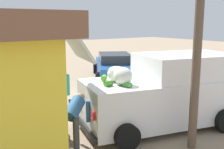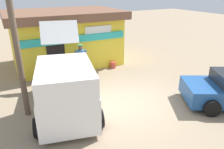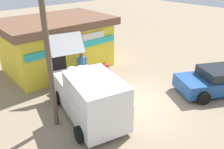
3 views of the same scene
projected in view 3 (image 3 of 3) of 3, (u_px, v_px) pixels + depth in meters
The scene contains 9 objects.
ground_plane at pixel (142, 98), 11.23m from camera, with size 60.00×60.00×0.00m, color gray.
storefront_bar at pixel (57, 43), 13.96m from camera, with size 6.53×4.64×3.12m.
delivery_van at pixel (89, 95), 9.47m from camera, with size 2.97×5.17×2.97m.
parked_sedan at pixel (221, 80), 11.61m from camera, with size 4.74×3.70×1.29m.
vendor_standing at pixel (82, 65), 12.49m from camera, with size 0.55×0.43×1.71m.
customer_bending at pixel (63, 77), 11.59m from camera, with size 0.73×0.75×1.22m.
unloaded_banana_pile at pixel (67, 81), 12.36m from camera, with size 0.82×0.90×0.46m.
paint_bucket at pixel (106, 66), 14.32m from camera, with size 0.32×0.32×0.36m, color #BF3F33.
utility_pole at pixel (50, 66), 8.29m from camera, with size 0.20×0.20×5.15m, color brown.
Camera 3 is at (-7.58, -6.16, 5.85)m, focal length 36.52 mm.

